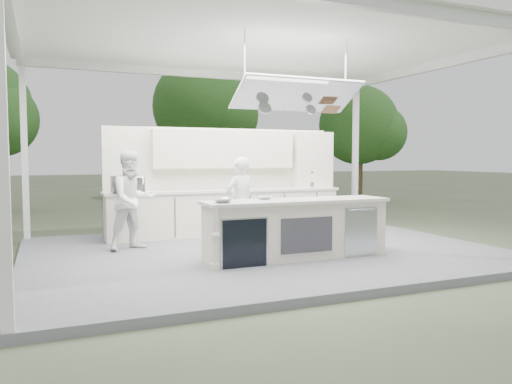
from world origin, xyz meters
name	(u,v)px	position (x,y,z in m)	size (l,w,h in m)	color
ground	(263,256)	(0.00, 0.00, 0.00)	(90.00, 90.00, 0.00)	#4C5339
stage_deck	(263,252)	(0.00, 0.00, 0.06)	(8.00, 6.00, 0.12)	slate
tent	(263,44)	(0.00, -0.01, 3.71)	(8.20, 6.20, 3.86)	white
demo_island	(296,229)	(0.18, -0.91, 0.60)	(3.10, 0.79, 0.95)	silver
back_counter	(227,212)	(0.00, 1.90, 0.60)	(5.08, 0.72, 0.95)	silver
back_wall_unit	(243,165)	(0.44, 2.11, 1.57)	(5.05, 0.48, 2.25)	silver
tree_cluster	(147,114)	(-0.16, 9.77, 3.29)	(19.55, 9.40, 5.85)	#4A3B25
head_chef	(240,203)	(-0.37, 0.18, 0.94)	(0.60, 0.39, 1.63)	white
sous_chef	(133,200)	(-2.12, 0.88, 1.00)	(0.85, 0.66, 1.75)	white
toaster_oven	(127,184)	(-2.09, 1.70, 1.23)	(0.58, 0.39, 0.32)	silver
bowl_large	(223,200)	(-1.10, -1.00, 1.11)	(0.30, 0.30, 0.07)	#B6B9BE
bowl_small	(265,197)	(-0.25, -0.65, 1.11)	(0.26, 0.26, 0.08)	silver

